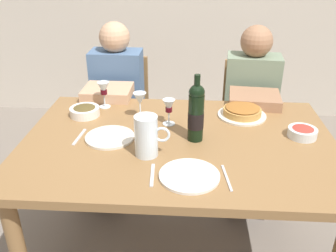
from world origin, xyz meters
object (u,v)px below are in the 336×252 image
water_pitcher (147,138)px  wine_glass_centre (169,107)px  baked_tart (242,111)px  chair_right (247,116)px  salad_bowl (303,132)px  wine_glass_right_diner (104,90)px  wine_bottle (196,113)px  dining_table (178,156)px  olive_bowl (85,111)px  diner_right (250,114)px  dinner_plate_right_setting (110,137)px  chair_left (123,109)px  wine_glass_left_diner (140,100)px  diner_left (115,107)px  dinner_plate_left_setting (189,176)px

water_pitcher → wine_glass_centre: size_ratio=1.37×
baked_tart → chair_right: (0.12, 0.58, -0.29)m
salad_bowl → chair_right: 0.86m
wine_glass_right_diner → chair_right: bearing=29.4°
wine_bottle → baked_tart: 0.39m
wine_bottle → wine_glass_right_diner: bearing=145.6°
baked_tart → chair_right: bearing=77.9°
dining_table → olive_bowl: 0.59m
wine_bottle → diner_right: 0.77m
olive_bowl → dining_table: bearing=-24.9°
dining_table → wine_bottle: size_ratio=4.62×
chair_right → dinner_plate_right_setting: bearing=53.2°
dinner_plate_right_setting → diner_right: 1.01m
chair_right → diner_right: size_ratio=0.75×
baked_tart → olive_bowl: (-0.85, -0.05, 0.00)m
salad_bowl → diner_right: size_ratio=0.12×
chair_left → salad_bowl: bearing=141.6°
water_pitcher → olive_bowl: (-0.39, 0.39, -0.05)m
wine_glass_left_diner → chair_right: bearing=43.7°
water_pitcher → diner_left: size_ratio=0.16×
chair_left → diner_left: diner_left is taller
salad_bowl → dinner_plate_left_setting: salad_bowl is taller
chair_right → wine_glass_left_diner: bearing=48.9°
wine_glass_left_diner → dining_table: bearing=-46.7°
olive_bowl → chair_right: bearing=32.6°
salad_bowl → wine_glass_right_diner: size_ratio=0.92×
diner_left → salad_bowl: bearing=150.3°
wine_glass_left_diner → dinner_plate_left_setting: (0.27, -0.54, -0.10)m
dinner_plate_right_setting → chair_left: (-0.12, 0.93, -0.27)m
olive_bowl → dinner_plate_left_setting: size_ratio=0.65×
baked_tart → wine_glass_right_diner: 0.78m
baked_tart → diner_left: diner_left is taller
baked_tart → diner_right: bearing=72.8°
olive_bowl → dinner_plate_right_setting: (0.19, -0.25, -0.02)m
baked_tart → chair_left: 1.05m
baked_tart → wine_bottle: bearing=-132.3°
dining_table → water_pitcher: size_ratio=7.99×
olive_bowl → chair_left: size_ratio=0.18×
dining_table → salad_bowl: salad_bowl is taller
wine_glass_left_diner → dinner_plate_left_setting: 0.61m
salad_bowl → wine_glass_right_diner: bearing=164.1°
salad_bowl → wine_glass_right_diner: (-1.04, 0.30, 0.08)m
olive_bowl → diner_right: 1.05m
water_pitcher → diner_right: diner_right is taller
wine_glass_right_diner → wine_glass_centre: bearing=-27.4°
wine_bottle → wine_glass_left_diner: 0.37m
dinner_plate_right_setting → diner_left: bearing=99.8°
wine_glass_centre → baked_tart: bearing=17.5°
wine_bottle → dinner_plate_right_setting: 0.43m
dinner_plate_left_setting → chair_right: bearing=71.1°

